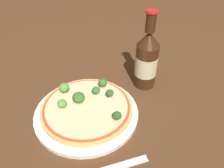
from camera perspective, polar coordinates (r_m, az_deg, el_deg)
ground_plane at (r=0.64m, az=-4.36°, el=-6.85°), size 3.00×3.00×0.00m
plate at (r=0.62m, az=-6.66°, el=-7.40°), size 0.29×0.29×0.01m
pizza at (r=0.62m, az=-6.59°, el=-6.07°), size 0.26×0.26×0.01m
broccoli_floret_0 at (r=0.64m, az=-4.20°, el=-1.64°), size 0.02×0.02×0.03m
broccoli_floret_1 at (r=0.62m, az=-8.73°, el=-3.49°), size 0.04×0.04×0.03m
broccoli_floret_2 at (r=0.56m, az=1.35°, el=-8.27°), size 0.02×0.02×0.03m
broccoli_floret_3 at (r=0.66m, az=-2.45°, el=0.36°), size 0.03×0.03×0.03m
broccoli_floret_4 at (r=0.66m, az=-12.43°, el=-0.94°), size 0.03×0.03×0.03m
broccoli_floret_5 at (r=0.62m, az=-0.44°, el=-2.53°), size 0.02×0.02×0.03m
broccoli_floret_6 at (r=0.61m, az=-12.93°, el=-5.01°), size 0.03×0.03×0.02m
beer_bottle at (r=0.68m, az=9.01°, el=6.27°), size 0.07×0.07×0.25m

